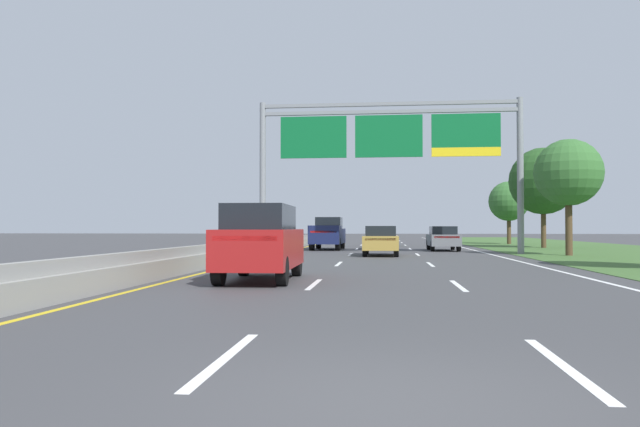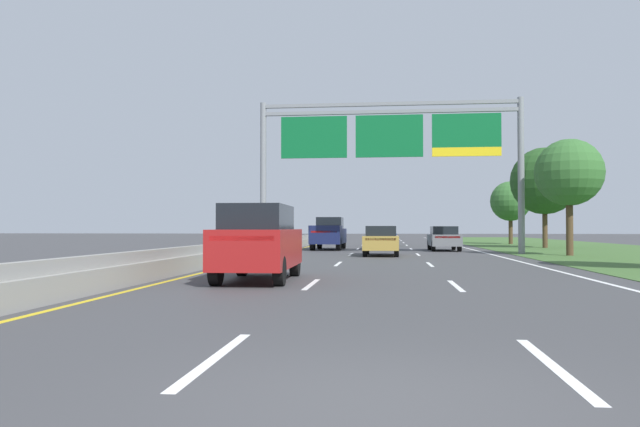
% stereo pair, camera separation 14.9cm
% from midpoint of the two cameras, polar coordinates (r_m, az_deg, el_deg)
% --- Properties ---
extents(ground_plane, '(220.00, 220.00, 0.00)m').
position_cam_midpoint_polar(ground_plane, '(40.27, 5.88, -3.44)').
color(ground_plane, '#3D3D3F').
extents(lane_striping, '(11.96, 106.00, 0.01)m').
position_cam_midpoint_polar(lane_striping, '(39.81, 5.88, -3.46)').
color(lane_striping, white).
rests_on(lane_striping, ground).
extents(grass_verge_right, '(14.00, 110.00, 0.02)m').
position_cam_midpoint_polar(grass_verge_right, '(42.61, 25.02, -3.19)').
color(grass_verge_right, '#3D602D').
rests_on(grass_verge_right, ground).
extents(median_barrier_concrete, '(0.60, 110.00, 0.85)m').
position_cam_midpoint_polar(median_barrier_concrete, '(40.79, -3.44, -2.92)').
color(median_barrier_concrete, gray).
rests_on(median_barrier_concrete, ground).
extents(overhead_sign_gantry, '(15.06, 0.42, 8.82)m').
position_cam_midpoint_polar(overhead_sign_gantry, '(35.17, 6.35, 6.54)').
color(overhead_sign_gantry, gray).
rests_on(overhead_sign_gantry, ground).
extents(pickup_truck_navy, '(2.08, 5.43, 2.20)m').
position_cam_midpoint_polar(pickup_truck_navy, '(41.08, 0.64, -1.91)').
color(pickup_truck_navy, '#161E47').
rests_on(pickup_truck_navy, ground).
extents(car_gold_centre_lane_sedan, '(1.85, 4.41, 1.57)m').
position_cam_midpoint_polar(car_gold_centre_lane_sedan, '(32.36, 5.61, -2.51)').
color(car_gold_centre_lane_sedan, '#A38438').
rests_on(car_gold_centre_lane_sedan, ground).
extents(car_red_left_lane_suv, '(2.02, 4.75, 2.11)m').
position_cam_midpoint_polar(car_red_left_lane_suv, '(17.07, -5.82, -2.61)').
color(car_red_left_lane_suv, maroon).
rests_on(car_red_left_lane_suv, ground).
extents(car_blue_centre_lane_sedan, '(1.89, 4.43, 1.57)m').
position_cam_midpoint_polar(car_blue_centre_lane_sedan, '(42.66, 5.82, -2.23)').
color(car_blue_centre_lane_sedan, navy).
rests_on(car_blue_centre_lane_sedan, ground).
extents(car_grey_right_lane_sedan, '(1.86, 4.42, 1.57)m').
position_cam_midpoint_polar(car_grey_right_lane_sedan, '(39.89, 11.38, -2.27)').
color(car_grey_right_lane_sedan, slate).
rests_on(car_grey_right_lane_sedan, ground).
extents(car_darkgreen_centre_lane_sedan, '(1.86, 4.42, 1.57)m').
position_cam_midpoint_polar(car_darkgreen_centre_lane_sedan, '(49.68, 5.92, -2.10)').
color(car_darkgreen_centre_lane_sedan, '#193D23').
rests_on(car_darkgreen_centre_lane_sedan, ground).
extents(roadside_tree_mid, '(3.53, 3.53, 6.16)m').
position_cam_midpoint_polar(roadside_tree_mid, '(34.58, 22.19, 3.55)').
color(roadside_tree_mid, '#4C3823').
rests_on(roadside_tree_mid, ground).
extents(roadside_tree_far, '(4.88, 4.88, 7.33)m').
position_cam_midpoint_polar(roadside_tree_far, '(47.15, 20.15, 2.87)').
color(roadside_tree_far, '#4C3823').
rests_on(roadside_tree_far, ground).
extents(roadside_tree_distant, '(3.57, 3.57, 5.65)m').
position_cam_midpoint_polar(roadside_tree_distant, '(57.02, 17.25, 1.10)').
color(roadside_tree_distant, '#4C3823').
rests_on(roadside_tree_distant, ground).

